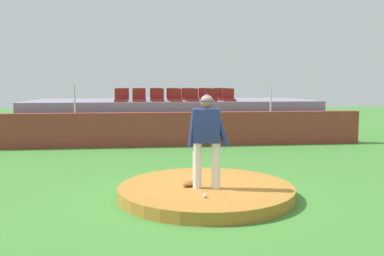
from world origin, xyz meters
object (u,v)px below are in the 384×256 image
(stadium_chair_3, at_px, (176,97))
(stadium_chair_12, at_px, (207,97))
(stadium_chair_20, at_px, (220,96))
(stadium_chair_2, at_px, (158,98))
(stadium_chair_4, at_px, (192,97))
(stadium_chair_5, at_px, (210,97))
(baseball, at_px, (205,196))
(stadium_chair_9, at_px, (156,97))
(stadium_chair_16, at_px, (156,96))
(stadium_chair_14, at_px, (123,96))
(stadium_chair_15, at_px, (139,96))
(stadium_chair_6, at_px, (228,97))
(stadium_chair_10, at_px, (173,97))
(stadium_chair_1, at_px, (139,98))
(stadium_chair_7, at_px, (121,97))
(stadium_chair_11, at_px, (190,97))
(stadium_chair_13, at_px, (224,97))
(stadium_chair_8, at_px, (138,97))
(fielding_glove, at_px, (189,184))
(stadium_chair_19, at_px, (204,96))
(pitcher, at_px, (207,134))
(stadium_chair_17, at_px, (172,96))
(stadium_chair_18, at_px, (188,96))
(stadium_chair_0, at_px, (121,98))

(stadium_chair_3, bearing_deg, stadium_chair_12, -147.08)
(stadium_chair_20, bearing_deg, stadium_chair_2, 32.77)
(stadium_chair_4, height_order, stadium_chair_5, same)
(baseball, distance_m, stadium_chair_9, 9.83)
(stadium_chair_9, relative_size, stadium_chair_16, 1.00)
(baseball, relative_size, stadium_chair_14, 0.15)
(stadium_chair_9, bearing_deg, stadium_chair_15, -51.41)
(stadium_chair_6, distance_m, stadium_chair_10, 2.30)
(stadium_chair_1, xyz_separation_m, stadium_chair_7, (-0.74, 0.88, 0.00))
(stadium_chair_10, height_order, stadium_chair_16, same)
(stadium_chair_2, relative_size, stadium_chair_12, 1.00)
(baseball, bearing_deg, stadium_chair_11, 85.05)
(stadium_chair_5, bearing_deg, stadium_chair_3, 0.12)
(stadium_chair_5, height_order, stadium_chair_14, same)
(stadium_chair_13, height_order, stadium_chair_20, same)
(stadium_chair_6, bearing_deg, stadium_chair_12, -50.23)
(stadium_chair_8, height_order, stadium_chair_16, same)
(fielding_glove, distance_m, stadium_chair_19, 10.02)
(stadium_chair_12, bearing_deg, stadium_chair_10, -1.17)
(stadium_chair_3, relative_size, stadium_chair_15, 1.00)
(stadium_chair_1, relative_size, stadium_chair_12, 1.00)
(baseball, height_order, stadium_chair_13, stadium_chair_13)
(stadium_chair_7, bearing_deg, stadium_chair_6, 168.29)
(stadium_chair_8, xyz_separation_m, stadium_chair_12, (2.81, -0.04, 0.00))
(stadium_chair_12, bearing_deg, pitcher, 81.09)
(stadium_chair_13, bearing_deg, stadium_chair_14, -11.99)
(baseball, relative_size, stadium_chair_1, 0.15)
(pitcher, bearing_deg, stadium_chair_12, 92.19)
(stadium_chair_6, bearing_deg, stadium_chair_4, -0.06)
(pitcher, bearing_deg, baseball, -90.32)
(stadium_chair_6, bearing_deg, stadium_chair_7, -11.71)
(stadium_chair_17, relative_size, stadium_chair_18, 1.00)
(stadium_chair_19, bearing_deg, stadium_chair_12, 88.43)
(stadium_chair_0, relative_size, stadium_chair_12, 1.00)
(stadium_chair_7, xyz_separation_m, stadium_chair_9, (1.40, 0.03, 0.00))
(stadium_chair_13, bearing_deg, stadium_chair_20, -88.09)
(stadium_chair_11, relative_size, stadium_chair_14, 1.00)
(stadium_chair_2, height_order, stadium_chair_7, same)
(stadium_chair_7, relative_size, stadium_chair_11, 1.00)
(stadium_chair_14, bearing_deg, stadium_chair_2, 128.30)
(stadium_chair_12, height_order, stadium_chair_18, same)
(stadium_chair_4, xyz_separation_m, stadium_chair_13, (1.44, 0.90, 0.00))
(stadium_chair_0, distance_m, stadium_chair_3, 2.08)
(stadium_chair_9, height_order, stadium_chair_17, same)
(stadium_chair_4, bearing_deg, stadium_chair_8, -23.24)
(stadium_chair_19, bearing_deg, stadium_chair_0, 27.81)
(stadium_chair_3, relative_size, stadium_chair_11, 1.00)
(stadium_chair_13, height_order, stadium_chair_15, same)
(stadium_chair_4, distance_m, stadium_chair_17, 1.91)
(stadium_chair_4, height_order, stadium_chair_15, same)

